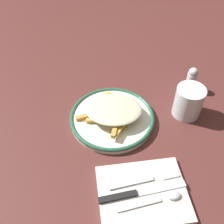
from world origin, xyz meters
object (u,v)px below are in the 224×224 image
at_px(salt_shaker, 192,79).
at_px(fork, 145,180).
at_px(spoon, 160,199).
at_px(fries_heap, 113,111).
at_px(knife, 135,193).
at_px(water_glass, 188,102).
at_px(napkin, 143,193).
at_px(plate, 112,118).

bearing_deg(salt_shaker, fork, -36.43).
relative_size(fork, spoon, 1.16).
bearing_deg(spoon, fries_heap, -166.32).
height_order(knife, salt_shaker, salt_shaker).
distance_m(water_glass, salt_shaker, 0.11).
height_order(spoon, water_glass, water_glass).
bearing_deg(knife, napkin, 93.31).
xyz_separation_m(knife, salt_shaker, (-0.34, 0.26, 0.03)).
bearing_deg(salt_shaker, napkin, -35.41).
bearing_deg(fork, salt_shaker, 143.57).
distance_m(plate, knife, 0.24).
height_order(fork, spoon, spoon).
distance_m(fries_heap, salt_shaker, 0.29).
bearing_deg(fries_heap, fork, 11.28).
bearing_deg(fork, water_glass, 139.20).
height_order(fork, knife, knife).
relative_size(plate, spoon, 1.62).
height_order(fries_heap, spoon, fries_heap).
bearing_deg(fork, napkin, -22.80).
height_order(water_glass, salt_shaker, water_glass).
xyz_separation_m(spoon, salt_shaker, (-0.36, 0.21, 0.03)).
bearing_deg(napkin, fries_heap, -172.82).
bearing_deg(water_glass, knife, -41.50).
xyz_separation_m(plate, fork, (0.21, 0.05, 0.00)).
xyz_separation_m(plate, salt_shaker, (-0.10, 0.27, 0.03)).
relative_size(knife, water_glass, 2.22).
relative_size(spoon, salt_shaker, 1.82).
height_order(napkin, spoon, spoon).
bearing_deg(plate, fries_heap, 133.67).
distance_m(spoon, water_glass, 0.31).
distance_m(fries_heap, knife, 0.25).
bearing_deg(fries_heap, napkin, 7.18).
distance_m(plate, water_glass, 0.23).
relative_size(fries_heap, napkin, 0.97).
xyz_separation_m(napkin, fork, (-0.03, 0.01, 0.01)).
height_order(fries_heap, napkin, fries_heap).
distance_m(napkin, water_glass, 0.31).
height_order(napkin, knife, knife).
bearing_deg(knife, salt_shaker, 142.62).
xyz_separation_m(fries_heap, knife, (0.25, 0.01, -0.02)).
bearing_deg(knife, fries_heap, -177.21).
distance_m(fries_heap, fork, 0.22).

